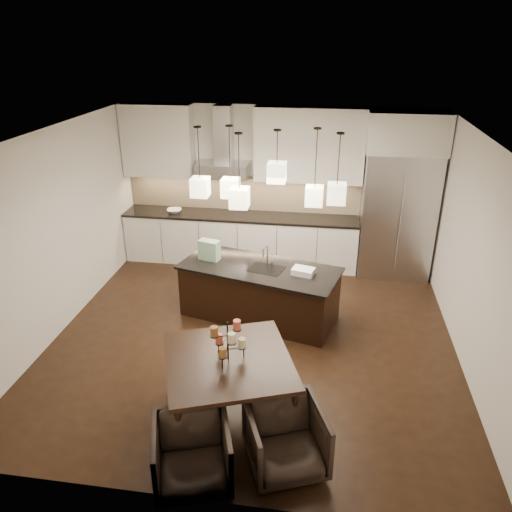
# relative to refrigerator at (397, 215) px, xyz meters

# --- Properties ---
(floor) EXTENTS (5.50, 5.50, 0.02)m
(floor) POSITION_rel_refrigerator_xyz_m (-2.10, -2.38, -1.08)
(floor) COLOR black
(floor) RESTS_ON ground
(ceiling) EXTENTS (5.50, 5.50, 0.02)m
(ceiling) POSITION_rel_refrigerator_xyz_m (-2.10, -2.38, 1.73)
(ceiling) COLOR white
(ceiling) RESTS_ON wall_back
(wall_back) EXTENTS (5.50, 0.02, 2.80)m
(wall_back) POSITION_rel_refrigerator_xyz_m (-2.10, 0.38, 0.32)
(wall_back) COLOR silver
(wall_back) RESTS_ON ground
(wall_front) EXTENTS (5.50, 0.02, 2.80)m
(wall_front) POSITION_rel_refrigerator_xyz_m (-2.10, -5.14, 0.32)
(wall_front) COLOR silver
(wall_front) RESTS_ON ground
(wall_left) EXTENTS (0.02, 5.50, 2.80)m
(wall_left) POSITION_rel_refrigerator_xyz_m (-4.86, -2.38, 0.32)
(wall_left) COLOR silver
(wall_left) RESTS_ON ground
(wall_right) EXTENTS (0.02, 5.50, 2.80)m
(wall_right) POSITION_rel_refrigerator_xyz_m (0.66, -2.38, 0.32)
(wall_right) COLOR silver
(wall_right) RESTS_ON ground
(refrigerator) EXTENTS (1.20, 0.72, 2.15)m
(refrigerator) POSITION_rel_refrigerator_xyz_m (0.00, 0.00, 0.00)
(refrigerator) COLOR #B7B7BA
(refrigerator) RESTS_ON floor
(fridge_panel) EXTENTS (1.26, 0.72, 0.65)m
(fridge_panel) POSITION_rel_refrigerator_xyz_m (0.00, 0.00, 1.40)
(fridge_panel) COLOR silver
(fridge_panel) RESTS_ON refrigerator
(lower_cabinets) EXTENTS (4.21, 0.62, 0.88)m
(lower_cabinets) POSITION_rel_refrigerator_xyz_m (-2.73, 0.05, -0.64)
(lower_cabinets) COLOR silver
(lower_cabinets) RESTS_ON floor
(countertop) EXTENTS (4.21, 0.66, 0.04)m
(countertop) POSITION_rel_refrigerator_xyz_m (-2.73, 0.05, -0.17)
(countertop) COLOR black
(countertop) RESTS_ON lower_cabinets
(backsplash) EXTENTS (4.21, 0.02, 0.63)m
(backsplash) POSITION_rel_refrigerator_xyz_m (-2.73, 0.35, 0.16)
(backsplash) COLOR beige
(backsplash) RESTS_ON countertop
(upper_cab_left) EXTENTS (1.25, 0.35, 1.25)m
(upper_cab_left) POSITION_rel_refrigerator_xyz_m (-4.20, 0.19, 1.10)
(upper_cab_left) COLOR silver
(upper_cab_left) RESTS_ON wall_back
(upper_cab_right) EXTENTS (1.85, 0.35, 1.25)m
(upper_cab_right) POSITION_rel_refrigerator_xyz_m (-1.55, 0.19, 1.10)
(upper_cab_right) COLOR silver
(upper_cab_right) RESTS_ON wall_back
(hood_canopy) EXTENTS (0.90, 0.52, 0.24)m
(hood_canopy) POSITION_rel_refrigerator_xyz_m (-3.03, 0.10, 0.65)
(hood_canopy) COLOR #B7B7BA
(hood_canopy) RESTS_ON wall_back
(hood_chimney) EXTENTS (0.30, 0.28, 0.96)m
(hood_chimney) POSITION_rel_refrigerator_xyz_m (-3.03, 0.21, 1.24)
(hood_chimney) COLOR #B7B7BA
(hood_chimney) RESTS_ON hood_canopy
(fruit_bowl) EXTENTS (0.30, 0.30, 0.06)m
(fruit_bowl) POSITION_rel_refrigerator_xyz_m (-3.93, 0.00, -0.12)
(fruit_bowl) COLOR silver
(fruit_bowl) RESTS_ON countertop
(island_body) EXTENTS (2.37, 1.43, 0.78)m
(island_body) POSITION_rel_refrigerator_xyz_m (-2.10, -1.84, -0.68)
(island_body) COLOR black
(island_body) RESTS_ON floor
(island_top) EXTENTS (2.46, 1.51, 0.04)m
(island_top) POSITION_rel_refrigerator_xyz_m (-2.10, -1.84, -0.28)
(island_top) COLOR black
(island_top) RESTS_ON island_body
(faucet) EXTENTS (0.14, 0.23, 0.34)m
(faucet) POSITION_rel_refrigerator_xyz_m (-1.99, -1.77, -0.09)
(faucet) COLOR silver
(faucet) RESTS_ON island_top
(tote_bag) EXTENTS (0.33, 0.23, 0.30)m
(tote_bag) POSITION_rel_refrigerator_xyz_m (-2.88, -1.67, -0.11)
(tote_bag) COLOR #1C6845
(tote_bag) RESTS_ON island_top
(food_container) EXTENTS (0.35, 0.28, 0.09)m
(food_container) POSITION_rel_refrigerator_xyz_m (-1.46, -1.97, -0.21)
(food_container) COLOR silver
(food_container) RESTS_ON island_top
(dining_table) EXTENTS (1.68, 1.68, 0.78)m
(dining_table) POSITION_rel_refrigerator_xyz_m (-2.12, -4.03, -0.68)
(dining_table) COLOR black
(dining_table) RESTS_ON floor
(candelabra) EXTENTS (0.48, 0.48, 0.46)m
(candelabra) POSITION_rel_refrigerator_xyz_m (-2.12, -4.03, -0.06)
(candelabra) COLOR black
(candelabra) RESTS_ON dining_table
(candle_a) EXTENTS (0.10, 0.10, 0.10)m
(candle_a) POSITION_rel_refrigerator_xyz_m (-1.98, -3.98, -0.11)
(candle_a) COLOR beige
(candle_a) RESTS_ON candelabra
(candle_b) EXTENTS (0.10, 0.10, 0.10)m
(candle_b) POSITION_rel_refrigerator_xyz_m (-2.23, -3.94, -0.11)
(candle_b) COLOR #D35641
(candle_b) RESTS_ON candelabra
(candle_c) EXTENTS (0.10, 0.10, 0.10)m
(candle_c) POSITION_rel_refrigerator_xyz_m (-2.14, -4.17, -0.11)
(candle_c) COLOR #925828
(candle_c) RESTS_ON candelabra
(candle_d) EXTENTS (0.10, 0.10, 0.10)m
(candle_d) POSITION_rel_refrigerator_xyz_m (-2.04, -3.90, 0.06)
(candle_d) COLOR #D35641
(candle_d) RESTS_ON candelabra
(candle_e) EXTENTS (0.10, 0.10, 0.10)m
(candle_e) POSITION_rel_refrigerator_xyz_m (-2.25, -4.06, 0.06)
(candle_e) COLOR #925828
(candle_e) RESTS_ON candelabra
(candle_f) EXTENTS (0.10, 0.10, 0.10)m
(candle_f) POSITION_rel_refrigerator_xyz_m (-2.05, -4.15, 0.06)
(candle_f) COLOR beige
(candle_f) RESTS_ON candelabra
(armchair_left) EXTENTS (0.90, 0.91, 0.66)m
(armchair_left) POSITION_rel_refrigerator_xyz_m (-2.29, -4.93, -0.74)
(armchair_left) COLOR black
(armchair_left) RESTS_ON floor
(armchair_right) EXTENTS (0.94, 0.95, 0.67)m
(armchair_right) POSITION_rel_refrigerator_xyz_m (-1.44, -4.61, -0.74)
(armchair_right) COLOR black
(armchair_right) RESTS_ON floor
(pendant_a) EXTENTS (0.24, 0.24, 0.26)m
(pendant_a) POSITION_rel_refrigerator_xyz_m (-2.93, -1.82, 0.90)
(pendant_a) COLOR beige
(pendant_a) RESTS_ON ceiling
(pendant_b) EXTENTS (0.24, 0.24, 0.26)m
(pendant_b) POSITION_rel_refrigerator_xyz_m (-2.54, -1.67, 0.86)
(pendant_b) COLOR beige
(pendant_b) RESTS_ON ceiling
(pendant_c) EXTENTS (0.24, 0.24, 0.26)m
(pendant_c) POSITION_rel_refrigerator_xyz_m (-1.87, -1.89, 1.17)
(pendant_c) COLOR beige
(pendant_c) RESTS_ON ceiling
(pendant_d) EXTENTS (0.24, 0.24, 0.26)m
(pendant_d) POSITION_rel_refrigerator_xyz_m (-1.37, -1.70, 0.81)
(pendant_d) COLOR beige
(pendant_d) RESTS_ON ceiling
(pendant_e) EXTENTS (0.24, 0.24, 0.26)m
(pendant_e) POSITION_rel_refrigerator_xyz_m (-1.08, -1.99, 0.95)
(pendant_e) COLOR beige
(pendant_e) RESTS_ON ceiling
(pendant_f) EXTENTS (0.24, 0.24, 0.26)m
(pendant_f) POSITION_rel_refrigerator_xyz_m (-2.32, -2.17, 0.89)
(pendant_f) COLOR beige
(pendant_f) RESTS_ON ceiling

